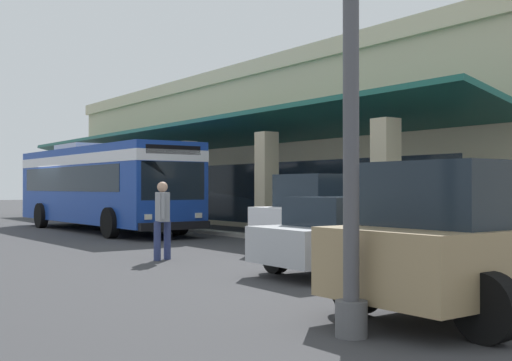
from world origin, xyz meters
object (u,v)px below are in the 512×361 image
Objects in this scene: parked_sedan_silver at (363,234)px; parked_suv_tan at (495,235)px; transit_bus at (101,182)px; parked_suv_white at (346,212)px; potted_palm at (128,209)px; pedestrian at (162,215)px.

parked_suv_tan is at bearing -20.07° from parked_sedan_silver.
parked_suv_tan reaches higher than parked_sedan_silver.
parked_suv_tan is (18.38, -1.97, -0.84)m from transit_bus.
parked_suv_white is 1.09× the size of parked_sedan_silver.
transit_bus is 11.58m from parked_suv_white.
potted_palm is (-25.08, 6.12, -0.44)m from parked_suv_tan.
parked_suv_tan is (6.99, -3.89, 0.00)m from parked_suv_white.
pedestrian reaches higher than parked_sedan_silver.
pedestrian is at bearing -21.99° from potted_palm.
transit_bus is at bearing 177.79° from parked_sedan_silver.
potted_palm is (-6.71, 4.15, -1.28)m from transit_bus.
transit_bus is at bearing 173.87° from parked_suv_tan.
parked_sedan_silver is at bearing 159.93° from parked_suv_tan.
parked_suv_white and parked_suv_tan have the same top height.
parked_sedan_silver is 4.13m from parked_suv_tan.
pedestrian is at bearing -174.76° from parked_suv_tan.
parked_sedan_silver is at bearing 27.05° from pedestrian.
transit_bus is 2.34× the size of parked_suv_tan.
potted_palm reaches higher than parked_suv_white.
parked_suv_white is 2.71× the size of pedestrian.
parked_suv_white is 4.76m from pedestrian.
potted_palm is (-16.99, 6.86, -0.43)m from pedestrian.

